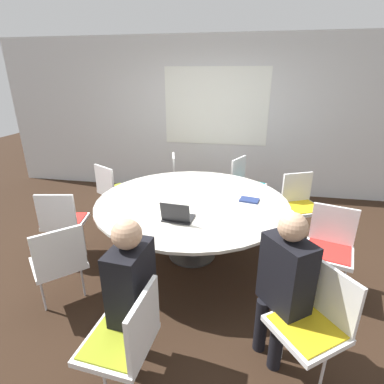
{
  "coord_description": "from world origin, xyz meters",
  "views": [
    {
      "loc": [
        0.58,
        -3.1,
        2.07
      ],
      "look_at": [
        0.0,
        0.0,
        0.83
      ],
      "focal_mm": 28.0,
      "sensor_mm": 36.0,
      "label": 1
    }
  ],
  "objects_px": {
    "chair_7": "(63,219)",
    "person_0": "(129,286)",
    "chair_8": "(59,259)",
    "spiral_notebook": "(249,200)",
    "chair_6": "(113,188)",
    "person_1": "(284,278)",
    "chair_4": "(245,181)",
    "chair_0": "(126,337)",
    "laptop": "(177,216)",
    "chair_5": "(182,176)",
    "chair_3": "(301,201)",
    "chair_2": "(330,243)",
    "chair_1": "(315,318)"
  },
  "relations": [
    {
      "from": "chair_8",
      "to": "person_0",
      "type": "height_order",
      "value": "person_0"
    },
    {
      "from": "chair_6",
      "to": "person_1",
      "type": "bearing_deg",
      "value": -10.55
    },
    {
      "from": "chair_0",
      "to": "chair_4",
      "type": "distance_m",
      "value": 3.22
    },
    {
      "from": "chair_5",
      "to": "person_1",
      "type": "relative_size",
      "value": 0.71
    },
    {
      "from": "chair_0",
      "to": "chair_5",
      "type": "height_order",
      "value": "same"
    },
    {
      "from": "chair_5",
      "to": "spiral_notebook",
      "type": "height_order",
      "value": "chair_5"
    },
    {
      "from": "chair_3",
      "to": "spiral_notebook",
      "type": "bearing_deg",
      "value": 16.15
    },
    {
      "from": "chair_6",
      "to": "chair_5",
      "type": "bearing_deg",
      "value": 70.36
    },
    {
      "from": "person_0",
      "to": "spiral_notebook",
      "type": "height_order",
      "value": "person_0"
    },
    {
      "from": "chair_4",
      "to": "person_1",
      "type": "distance_m",
      "value": 2.64
    },
    {
      "from": "chair_7",
      "to": "chair_2",
      "type": "bearing_deg",
      "value": -11.11
    },
    {
      "from": "chair_0",
      "to": "laptop",
      "type": "relative_size",
      "value": 2.82
    },
    {
      "from": "person_0",
      "to": "laptop",
      "type": "bearing_deg",
      "value": -0.89
    },
    {
      "from": "chair_0",
      "to": "chair_4",
      "type": "xyz_separation_m",
      "value": [
        0.67,
        3.15,
        0.0
      ]
    },
    {
      "from": "chair_3",
      "to": "chair_0",
      "type": "bearing_deg",
      "value": 35.5
    },
    {
      "from": "chair_5",
      "to": "chair_6",
      "type": "relative_size",
      "value": 1.0
    },
    {
      "from": "chair_2",
      "to": "chair_1",
      "type": "bearing_deg",
      "value": 88.92
    },
    {
      "from": "chair_2",
      "to": "chair_5",
      "type": "height_order",
      "value": "same"
    },
    {
      "from": "chair_1",
      "to": "spiral_notebook",
      "type": "distance_m",
      "value": 1.58
    },
    {
      "from": "chair_4",
      "to": "chair_0",
      "type": "bearing_deg",
      "value": 13.78
    },
    {
      "from": "chair_0",
      "to": "chair_1",
      "type": "height_order",
      "value": "same"
    },
    {
      "from": "chair_0",
      "to": "chair_5",
      "type": "xyz_separation_m",
      "value": [
        -0.35,
        3.2,
        0.0
      ]
    },
    {
      "from": "spiral_notebook",
      "to": "chair_3",
      "type": "bearing_deg",
      "value": 40.96
    },
    {
      "from": "chair_5",
      "to": "person_0",
      "type": "distance_m",
      "value": 2.98
    },
    {
      "from": "chair_1",
      "to": "chair_4",
      "type": "height_order",
      "value": "same"
    },
    {
      "from": "chair_0",
      "to": "chair_6",
      "type": "xyz_separation_m",
      "value": [
        -1.22,
        2.49,
        0.0
      ]
    },
    {
      "from": "chair_3",
      "to": "laptop",
      "type": "bearing_deg",
      "value": 16.99
    },
    {
      "from": "chair_3",
      "to": "chair_5",
      "type": "distance_m",
      "value": 1.9
    },
    {
      "from": "chair_8",
      "to": "chair_3",
      "type": "bearing_deg",
      "value": -7.36
    },
    {
      "from": "chair_4",
      "to": "person_0",
      "type": "relative_size",
      "value": 0.71
    },
    {
      "from": "chair_3",
      "to": "chair_1",
      "type": "bearing_deg",
      "value": 59.51
    },
    {
      "from": "spiral_notebook",
      "to": "chair_6",
      "type": "bearing_deg",
      "value": 162.71
    },
    {
      "from": "spiral_notebook",
      "to": "chair_8",
      "type": "bearing_deg",
      "value": -144.19
    },
    {
      "from": "chair_7",
      "to": "spiral_notebook",
      "type": "relative_size",
      "value": 3.73
    },
    {
      "from": "chair_4",
      "to": "chair_5",
      "type": "bearing_deg",
      "value": -67.22
    },
    {
      "from": "chair_3",
      "to": "laptop",
      "type": "xyz_separation_m",
      "value": [
        -1.37,
        -1.22,
        0.25
      ]
    },
    {
      "from": "chair_6",
      "to": "person_1",
      "type": "height_order",
      "value": "person_1"
    },
    {
      "from": "chair_5",
      "to": "chair_7",
      "type": "distance_m",
      "value": 2.03
    },
    {
      "from": "person_0",
      "to": "chair_6",
      "type": "bearing_deg",
      "value": 32.25
    },
    {
      "from": "person_1",
      "to": "spiral_notebook",
      "type": "bearing_deg",
      "value": -25.6
    },
    {
      "from": "chair_0",
      "to": "laptop",
      "type": "xyz_separation_m",
      "value": [
        0.04,
        1.25,
        0.25
      ]
    },
    {
      "from": "person_1",
      "to": "chair_8",
      "type": "bearing_deg",
      "value": 48.85
    },
    {
      "from": "chair_0",
      "to": "chair_2",
      "type": "xyz_separation_m",
      "value": [
        1.53,
        1.42,
        0.0
      ]
    },
    {
      "from": "chair_7",
      "to": "person_0",
      "type": "distance_m",
      "value": 1.77
    },
    {
      "from": "chair_7",
      "to": "person_1",
      "type": "relative_size",
      "value": 0.71
    },
    {
      "from": "chair_7",
      "to": "chair_8",
      "type": "relative_size",
      "value": 1.0
    },
    {
      "from": "chair_5",
      "to": "chair_7",
      "type": "xyz_separation_m",
      "value": [
        -1.01,
        -1.77,
        0.0
      ]
    },
    {
      "from": "chair_8",
      "to": "spiral_notebook",
      "type": "distance_m",
      "value": 2.05
    },
    {
      "from": "chair_1",
      "to": "chair_6",
      "type": "bearing_deg",
      "value": 12.63
    },
    {
      "from": "laptop",
      "to": "person_1",
      "type": "bearing_deg",
      "value": 147.95
    }
  ]
}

